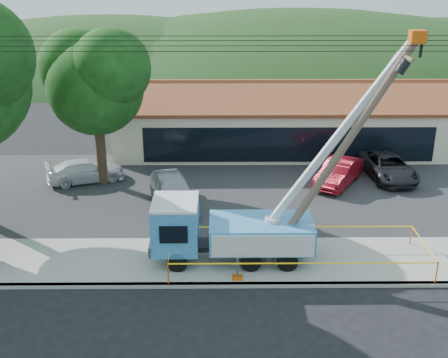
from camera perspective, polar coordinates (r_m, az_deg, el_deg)
ground at (r=20.94m, az=0.44°, el=-13.96°), size 120.00×120.00×0.00m
curb at (r=22.64m, az=0.36°, el=-10.72°), size 60.00×0.25×0.15m
sidewalk at (r=24.27m, az=0.29°, el=-8.34°), size 60.00×4.00×0.15m
parking_lot at (r=31.48m, az=0.11°, el=-1.13°), size 60.00×12.00×0.10m
strip_mall at (r=38.68m, az=5.96°, el=5.95°), size 22.50×8.53×4.67m
tree_lot at (r=31.37m, az=-13.00°, el=10.02°), size 6.30×5.60×8.94m
hill_west at (r=74.55m, az=-12.08°, el=11.60°), size 78.40×56.00×28.00m
hill_center at (r=73.80m, az=7.73°, el=11.78°), size 89.60×64.00×32.00m
utility_truck at (r=23.62m, az=0.50°, el=-4.91°), size 10.47×3.64×9.57m
leaning_pole at (r=22.56m, az=12.12°, el=3.28°), size 5.55×1.82×9.49m
caution_tape at (r=23.87m, az=7.49°, el=-6.94°), size 10.66×3.27×0.94m
car_silver at (r=29.49m, az=-5.14°, el=-2.94°), size 3.20×5.29×1.68m
car_red at (r=32.92m, az=11.51°, el=-0.64°), size 3.59×4.52×1.44m
car_white at (r=33.63m, az=-13.77°, el=-0.36°), size 4.76×3.23×1.28m
car_dark at (r=34.56m, az=16.17°, el=-0.00°), size 2.84×5.23×1.39m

